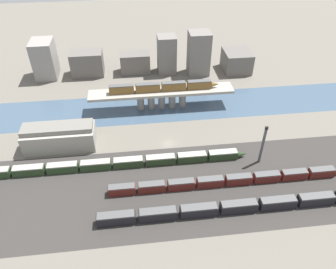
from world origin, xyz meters
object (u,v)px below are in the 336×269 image
Objects in this scene: train_yard_far at (116,163)px; warehouse_building at (60,137)px; train_yard_mid at (228,181)px; signal_tower at (263,145)px; train_yard_near at (263,204)px; train_on_bridge at (163,87)px.

train_yard_far is 3.60× the size of warehouse_building.
train_yard_mid is 5.05× the size of signal_tower.
train_yard_near is 79.89m from warehouse_building.
signal_tower is at bearing 73.36° from train_yard_near.
signal_tower is at bearing -13.26° from warehouse_building.
signal_tower is (53.87, -3.39, 6.43)m from train_yard_far.
train_yard_far is at bearing 152.00° from train_yard_near.
warehouse_building is at bearing 150.22° from train_yard_near.
train_yard_mid is (17.10, -51.21, -9.23)m from train_on_bridge.
signal_tower is at bearing -3.61° from train_yard_far.
train_yard_far is at bearing 161.09° from train_yard_mid.
train_on_bridge is 52.37m from signal_tower.
train_yard_mid is 41.10m from train_yard_far.
train_yard_near is 3.91× the size of warehouse_building.
train_on_bridge is 54.78m from train_yard_mid.
train_on_bridge is 0.46× the size of train_yard_near.
train_yard_mid is 66.94m from warehouse_building.
signal_tower reaches higher than train_yard_far.
warehouse_building is at bearing -151.81° from train_on_bridge.
warehouse_building reaches higher than train_yard_near.
warehouse_building is (-43.71, -23.42, -6.06)m from train_on_bridge.
train_yard_near is 1.28× the size of train_yard_mid.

